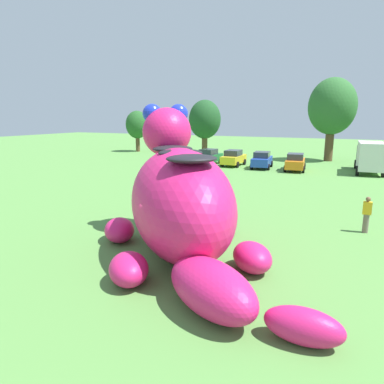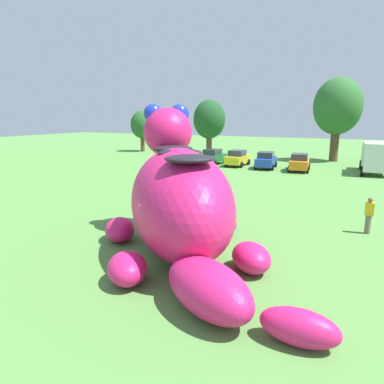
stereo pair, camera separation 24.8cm
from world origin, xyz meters
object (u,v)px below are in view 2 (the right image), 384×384
(car_blue, at_px, (266,160))
(spectator_wandering, at_px, (171,186))
(giant_inflatable_creature, at_px, (181,201))
(spectator_far_side, at_px, (200,163))
(car_orange, at_px, (299,162))
(box_truck, at_px, (375,156))
(spectator_mid_field, at_px, (369,216))
(car_green, at_px, (213,157))
(car_yellow, at_px, (238,158))

(car_blue, xyz_separation_m, spectator_wandering, (-2.04, -16.22, -0.01))
(giant_inflatable_creature, relative_size, spectator_far_side, 5.98)
(car_orange, bearing_deg, box_truck, 15.08)
(spectator_wandering, height_order, spectator_far_side, same)
(car_orange, height_order, box_truck, box_truck)
(car_blue, height_order, spectator_wandering, car_blue)
(giant_inflatable_creature, xyz_separation_m, spectator_mid_field, (6.55, 6.02, -1.30))
(car_orange, distance_m, spectator_wandering, 16.83)
(box_truck, height_order, spectator_far_side, box_truck)
(car_blue, relative_size, spectator_far_side, 2.49)
(car_green, bearing_deg, box_truck, 4.11)
(car_green, relative_size, spectator_wandering, 2.44)
(spectator_far_side, bearing_deg, spectator_wandering, -73.96)
(giant_inflatable_creature, height_order, car_yellow, giant_inflatable_creature)
(car_orange, bearing_deg, giant_inflatable_creature, -90.99)
(car_blue, bearing_deg, spectator_mid_field, -62.38)
(giant_inflatable_creature, bearing_deg, car_green, 110.34)
(box_truck, bearing_deg, car_blue, -171.64)
(car_green, distance_m, car_yellow, 2.86)
(spectator_far_side, bearing_deg, car_green, 98.95)
(car_green, relative_size, car_orange, 0.98)
(car_yellow, bearing_deg, car_green, -177.29)
(car_blue, xyz_separation_m, spectator_far_side, (-5.29, -4.92, -0.01))
(car_green, relative_size, spectator_far_side, 2.44)
(box_truck, bearing_deg, spectator_mid_field, -91.28)
(car_yellow, distance_m, car_blue, 3.28)
(car_yellow, height_order, spectator_mid_field, car_yellow)
(car_blue, distance_m, spectator_far_side, 7.22)
(car_yellow, height_order, box_truck, box_truck)
(car_blue, xyz_separation_m, spectator_mid_field, (9.56, -18.28, -0.01))
(car_yellow, distance_m, spectator_wandering, 16.71)
(car_yellow, relative_size, car_blue, 0.96)
(car_yellow, xyz_separation_m, spectator_wandering, (1.22, -16.67, -0.01))
(car_green, height_order, spectator_mid_field, car_green)
(car_yellow, relative_size, spectator_wandering, 2.40)
(car_blue, bearing_deg, giant_inflatable_creature, -82.94)
(car_orange, xyz_separation_m, spectator_mid_field, (6.14, -17.98, -0.01))
(box_truck, distance_m, spectator_far_side, 16.59)
(spectator_mid_field, bearing_deg, spectator_wandering, 169.94)
(box_truck, height_order, spectator_wandering, box_truck)
(car_green, height_order, spectator_wandering, car_green)
(car_blue, distance_m, box_truck, 10.14)
(car_blue, bearing_deg, car_green, 177.08)
(giant_inflatable_creature, height_order, spectator_wandering, giant_inflatable_creature)
(giant_inflatable_creature, distance_m, car_orange, 24.04)
(box_truck, xyz_separation_m, spectator_mid_field, (-0.44, -19.75, -0.75))
(giant_inflatable_creature, distance_m, car_blue, 24.52)
(car_yellow, bearing_deg, car_orange, -6.39)
(car_green, bearing_deg, spectator_far_side, -81.05)
(car_orange, bearing_deg, car_yellow, 173.61)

